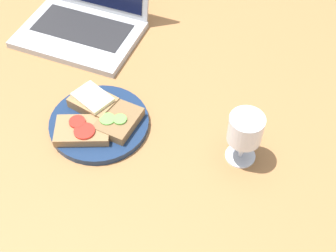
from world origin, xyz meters
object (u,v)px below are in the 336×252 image
object	(u,v)px
sandwich_with_cheese	(93,101)
laptop	(85,15)
sandwich_with_cucumber	(119,121)
plate	(99,123)
sandwich_with_tomato	(83,130)
wine_glass	(245,131)

from	to	relation	value
sandwich_with_cheese	laptop	world-z (taller)	laptop
sandwich_with_cheese	sandwich_with_cucumber	xyz separation A→B (cm)	(7.71, -2.73, -0.46)
plate	sandwich_with_cucumber	world-z (taller)	sandwich_with_cucumber
sandwich_with_cheese	sandwich_with_cucumber	size ratio (longest dim) A/B	1.03
sandwich_with_tomato	wine_glass	world-z (taller)	wine_glass
laptop	plate	bearing A→B (deg)	-57.05
sandwich_with_cheese	sandwich_with_tomato	xyz separation A→B (cm)	(1.54, -8.06, -0.51)
sandwich_with_cucumber	laptop	bearing A→B (deg)	129.58
plate	sandwich_with_tomato	bearing A→B (deg)	-109.07
sandwich_with_cucumber	wine_glass	xyz separation A→B (cm)	(27.55, 2.76, 6.08)
wine_glass	sandwich_with_tomato	bearing A→B (deg)	-166.50
sandwich_with_tomato	sandwich_with_cucumber	xyz separation A→B (cm)	(6.16, 5.33, 0.05)
sandwich_with_tomato	sandwich_with_cheese	bearing A→B (deg)	100.84
sandwich_with_cheese	sandwich_with_cucumber	world-z (taller)	sandwich_with_cheese
sandwich_with_tomato	plate	bearing A→B (deg)	70.93
plate	wine_glass	world-z (taller)	wine_glass
plate	sandwich_with_cucumber	size ratio (longest dim) A/B	2.09
sandwich_with_cheese	wine_glass	size ratio (longest dim) A/B	0.89
sandwich_with_tomato	wine_glass	xyz separation A→B (cm)	(33.72, 8.09, 6.13)
laptop	sandwich_with_cheese	bearing A→B (deg)	-58.25
sandwich_with_cheese	sandwich_with_tomato	world-z (taller)	sandwich_with_cheese
sandwich_with_cheese	wine_glass	xyz separation A→B (cm)	(35.26, 0.03, 5.63)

